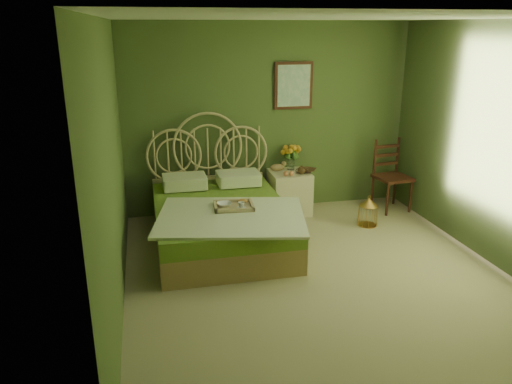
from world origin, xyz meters
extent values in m
plane|color=tan|center=(0.00, 0.00, 0.00)|extent=(4.50, 4.50, 0.00)
plane|color=silver|center=(0.00, 0.00, 2.60)|extent=(4.50, 4.50, 0.00)
plane|color=#49582E|center=(0.00, 2.25, 1.30)|extent=(4.00, 0.00, 4.00)
plane|color=#49582E|center=(-2.00, 0.00, 1.30)|extent=(0.00, 4.50, 4.50)
plane|color=#49582E|center=(2.00, 0.00, 1.30)|extent=(0.00, 4.50, 4.50)
cube|color=#3D1B10|center=(0.34, 2.23, 1.75)|extent=(0.54, 0.03, 0.64)
cube|color=silver|center=(0.34, 2.21, 1.75)|extent=(0.46, 0.01, 0.56)
cube|color=#A88354|center=(-0.87, 1.11, 0.15)|extent=(1.53, 2.04, 0.31)
cube|color=olive|center=(-0.87, 1.11, 0.41)|extent=(1.53, 2.04, 0.20)
cube|color=white|center=(-0.82, 0.65, 0.52)|extent=(1.83, 1.53, 0.03)
cube|color=white|center=(-1.23, 1.82, 0.60)|extent=(0.56, 0.41, 0.16)
cube|color=white|center=(-0.52, 1.82, 0.60)|extent=(0.56, 0.41, 0.16)
cube|color=tan|center=(-0.75, 0.88, 0.53)|extent=(0.48, 0.39, 0.04)
ellipsoid|color=#B77A38|center=(-0.63, 0.97, 0.58)|extent=(0.12, 0.07, 0.05)
cube|color=beige|center=(0.24, 1.98, 0.30)|extent=(0.54, 0.54, 0.59)
cylinder|color=silver|center=(0.30, 2.11, 0.68)|extent=(0.10, 0.10, 0.18)
ellipsoid|color=#A88354|center=(0.09, 2.09, 0.64)|extent=(0.21, 0.11, 0.10)
sphere|color=#D88254|center=(0.13, 1.82, 0.63)|extent=(0.07, 0.07, 0.07)
sphere|color=#D88254|center=(0.21, 1.80, 0.63)|extent=(0.07, 0.07, 0.07)
cube|color=#3D1B10|center=(1.70, 1.76, 0.48)|extent=(0.50, 0.50, 0.04)
cylinder|color=#3D1B10|center=(1.51, 1.57, 0.24)|extent=(0.04, 0.04, 0.48)
cylinder|color=#3D1B10|center=(1.89, 1.57, 0.24)|extent=(0.04, 0.04, 0.48)
cylinder|color=#3D1B10|center=(1.51, 1.95, 0.24)|extent=(0.04, 0.04, 0.48)
cylinder|color=#3D1B10|center=(1.89, 1.95, 0.24)|extent=(0.04, 0.04, 0.48)
cube|color=#3D1B10|center=(1.70, 1.95, 0.74)|extent=(0.39, 0.09, 0.53)
cylinder|color=#BA833B|center=(1.12, 1.27, 0.01)|extent=(0.25, 0.25, 0.01)
cylinder|color=#BA833B|center=(1.12, 1.27, 0.14)|extent=(0.25, 0.25, 0.28)
cone|color=#BA833B|center=(1.12, 1.27, 0.33)|extent=(0.25, 0.25, 0.10)
imported|color=#381E0F|center=(0.42, 2.00, 0.60)|extent=(0.18, 0.23, 0.02)
imported|color=#472819|center=(0.42, 2.00, 0.62)|extent=(0.29, 0.30, 0.02)
imported|color=white|center=(-0.85, 0.93, 0.57)|extent=(0.17, 0.17, 0.04)
imported|color=white|center=(-0.67, 0.82, 0.59)|extent=(0.10, 0.10, 0.07)
camera|label=1|loc=(-1.69, -4.43, 2.53)|focal=35.00mm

